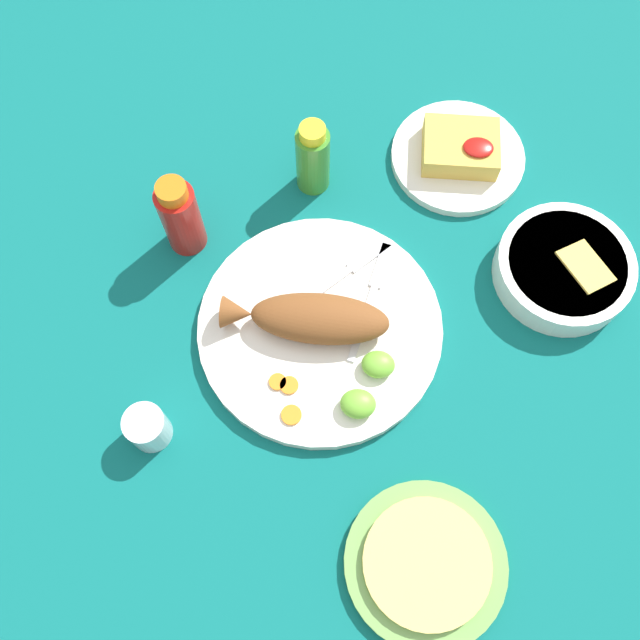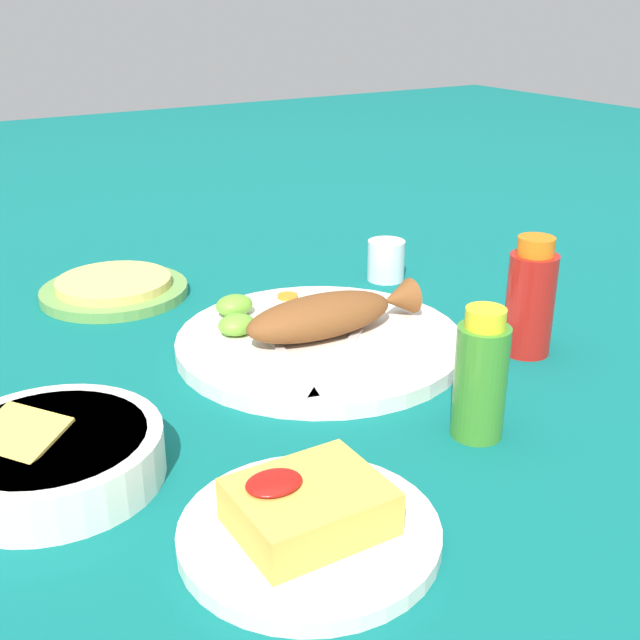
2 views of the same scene
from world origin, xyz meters
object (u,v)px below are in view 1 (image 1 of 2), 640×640
side_plate_fries (457,157)px  hot_sauce_bottle_red (181,217)px  fried_fish (311,318)px  fork_near (345,273)px  main_plate (320,328)px  fork_far (373,293)px  tortilla_plate (425,564)px  salt_cup (148,428)px  guacamole_bowl (564,268)px  hot_sauce_bottle_green (313,158)px

side_plate_fries → hot_sauce_bottle_red: bearing=-156.8°
fried_fish → side_plate_fries: fried_fish is taller
fork_near → main_plate: bearing=-152.9°
fork_far → hot_sauce_bottle_red: hot_sauce_bottle_red is taller
main_plate → tortilla_plate: bearing=-63.1°
main_plate → tortilla_plate: main_plate is taller
hot_sauce_bottle_red → main_plate: bearing=-32.4°
fork_far → side_plate_fries: 0.27m
fried_fish → fork_near: 0.09m
fried_fish → salt_cup: 0.25m
main_plate → fork_far: bearing=37.5°
hot_sauce_bottle_red → salt_cup: size_ratio=2.39×
main_plate → side_plate_fries: bearing=57.5°
fried_fish → guacamole_bowl: bearing=18.3°
fried_fish → hot_sauce_bottle_red: (-0.19, 0.13, 0.02)m
salt_cup → main_plate: bearing=37.6°
hot_sauce_bottle_red → salt_cup: bearing=-91.2°
fork_far → tortilla_plate: 0.36m
main_plate → salt_cup: size_ratio=5.77×
fork_far → salt_cup: (-0.28, -0.21, 0.01)m
fork_near → guacamole_bowl: guacamole_bowl is taller
side_plate_fries → tortilla_plate: 0.59m
salt_cup → tortilla_plate: 0.38m
side_plate_fries → tortilla_plate: size_ratio=1.02×
main_plate → fork_far: 0.09m
fried_fish → fork_far: fried_fish is taller
tortilla_plate → fork_far: bearing=103.0°
fork_far → tortilla_plate: bearing=-153.1°
salt_cup → guacamole_bowl: size_ratio=0.30×
fried_fish → hot_sauce_bottle_green: 0.24m
fork_far → salt_cup: bearing=141.4°
guacamole_bowl → tortilla_plate: size_ratio=0.96×
hot_sauce_bottle_green → guacamole_bowl: bearing=-19.9°
main_plate → guacamole_bowl: bearing=18.1°
hot_sauce_bottle_green → side_plate_fries: (0.22, 0.06, -0.05)m
main_plate → fried_fish: 0.04m
side_plate_fries → main_plate: bearing=-122.5°
main_plate → fork_near: fork_near is taller
main_plate → side_plate_fries: size_ratio=1.66×
hot_sauce_bottle_red → guacamole_bowl: hot_sauce_bottle_red is taller
fried_fish → side_plate_fries: bearing=56.7°
hot_sauce_bottle_red → hot_sauce_bottle_green: size_ratio=1.08×
tortilla_plate → salt_cup: bearing=159.1°
tortilla_plate → fork_near: bearing=107.8°
fork_near → guacamole_bowl: size_ratio=0.76×
fried_fish → fork_far: bearing=34.0°
fork_near → fork_far: (0.04, -0.03, 0.00)m
fork_far → hot_sauce_bottle_red: 0.29m
fork_far → main_plate: bearing=141.3°
fork_near → side_plate_fries: (0.16, 0.21, -0.01)m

